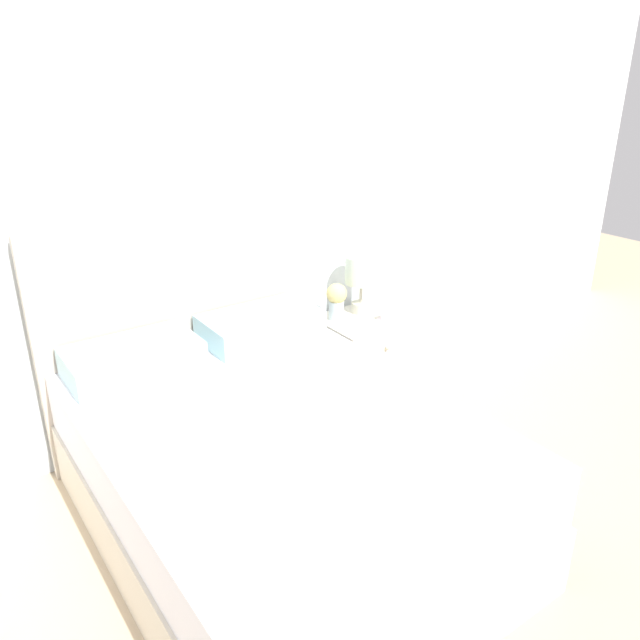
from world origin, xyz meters
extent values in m
plane|color=#CCB28E|center=(0.00, 0.00, 0.00)|extent=(12.00, 12.00, 0.00)
cube|color=white|center=(0.00, 0.07, 1.30)|extent=(8.00, 0.06, 2.60)
cube|color=beige|center=(0.00, -0.98, 0.16)|extent=(1.45, 1.96, 0.31)
cube|color=white|center=(0.00, -0.98, 0.45)|extent=(1.42, 1.92, 0.27)
cube|color=beige|center=(0.00, -0.03, 0.63)|extent=(1.48, 0.05, 1.26)
cube|color=silver|center=(-0.35, -0.25, 0.65)|extent=(0.61, 0.36, 0.14)
cube|color=silver|center=(0.35, -0.25, 0.65)|extent=(0.61, 0.36, 0.14)
cube|color=silver|center=(1.07, -0.24, 0.26)|extent=(0.50, 0.44, 0.52)
sphere|color=#B2AD93|center=(1.07, -0.47, 0.41)|extent=(0.02, 0.02, 0.02)
cylinder|color=beige|center=(1.11, -0.15, 0.55)|extent=(0.11, 0.11, 0.07)
cylinder|color=#B7B29E|center=(1.11, -0.15, 0.65)|extent=(0.02, 0.02, 0.13)
cylinder|color=silver|center=(1.11, -0.15, 0.80)|extent=(0.20, 0.20, 0.17)
cylinder|color=silver|center=(0.93, -0.16, 0.58)|extent=(0.09, 0.09, 0.12)
sphere|color=#E5D17F|center=(0.93, -0.16, 0.68)|extent=(0.12, 0.12, 0.12)
sphere|color=#609356|center=(0.96, -0.16, 0.65)|extent=(0.06, 0.06, 0.06)
cylinder|color=white|center=(1.16, -0.36, 0.52)|extent=(0.13, 0.13, 0.01)
cylinder|color=white|center=(1.16, -0.36, 0.56)|extent=(0.08, 0.08, 0.06)
camera|label=1|loc=(-1.16, -2.93, 1.96)|focal=35.00mm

